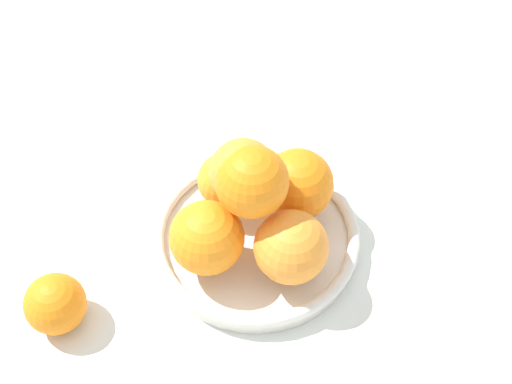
{
  "coord_description": "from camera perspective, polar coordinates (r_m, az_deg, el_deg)",
  "views": [
    {
      "loc": [
        -0.38,
        0.28,
        0.69
      ],
      "look_at": [
        0.0,
        0.0,
        0.1
      ],
      "focal_mm": 50.0,
      "sensor_mm": 36.0,
      "label": 1
    }
  ],
  "objects": [
    {
      "name": "ground_plane",
      "position": [
        0.83,
        -0.0,
        -4.27
      ],
      "size": [
        4.0,
        4.0,
        0.0
      ],
      "primitive_type": "plane",
      "color": "silver"
    },
    {
      "name": "stray_orange",
      "position": [
        0.78,
        -15.76,
        -8.61
      ],
      "size": [
        0.07,
        0.07,
        0.07
      ],
      "primitive_type": "sphere",
      "color": "orange",
      "rests_on": "ground_plane"
    },
    {
      "name": "fruit_bowl",
      "position": [
        0.82,
        -0.0,
        -3.69
      ],
      "size": [
        0.24,
        0.24,
        0.03
      ],
      "color": "silver",
      "rests_on": "ground_plane"
    },
    {
      "name": "orange_pile",
      "position": [
        0.76,
        0.03,
        -0.96
      ],
      "size": [
        0.19,
        0.2,
        0.14
      ],
      "color": "orange",
      "rests_on": "fruit_bowl"
    }
  ]
}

